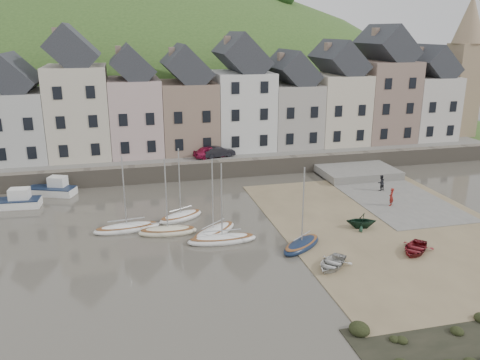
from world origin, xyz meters
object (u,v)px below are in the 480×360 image
object	(u,v)px
person_red	(391,197)
car_right	(219,152)
rowboat_red	(415,248)
rowboat_white	(332,263)
rowboat_green	(361,221)
sailboat_0	(127,228)
car_left	(210,152)
person_dark	(381,183)

from	to	relation	value
person_red	car_right	size ratio (longest dim) A/B	0.45
rowboat_red	car_right	xyz separation A→B (m)	(-9.33, 24.15, 1.82)
rowboat_white	rowboat_green	distance (m)	7.69
rowboat_white	rowboat_green	bearing A→B (deg)	96.04
sailboat_0	car_left	bearing A→B (deg)	57.99
sailboat_0	car_left	world-z (taller)	sailboat_0
sailboat_0	rowboat_white	bearing A→B (deg)	-36.57
rowboat_green	car_left	world-z (taller)	car_left
car_right	rowboat_red	bearing A→B (deg)	-169.40
sailboat_0	rowboat_green	distance (m)	18.60
rowboat_green	person_red	world-z (taller)	person_red
sailboat_0	person_dark	size ratio (longest dim) A/B	4.05
car_left	person_dark	bearing A→B (deg)	-141.51
car_left	sailboat_0	bearing A→B (deg)	133.02
rowboat_green	person_red	distance (m)	6.31
rowboat_white	person_dark	size ratio (longest dim) A/B	1.93
person_red	car_right	world-z (taller)	car_right
rowboat_white	car_left	size ratio (longest dim) A/B	0.81
person_red	person_dark	size ratio (longest dim) A/B	1.05
person_dark	car_right	xyz separation A→B (m)	(-13.92, 11.04, 1.30)
rowboat_green	rowboat_red	size ratio (longest dim) A/B	0.77
person_red	person_dark	bearing A→B (deg)	-148.92
rowboat_green	person_dark	distance (m)	10.19
rowboat_green	person_dark	bearing A→B (deg)	156.39
rowboat_white	person_dark	distance (m)	17.87
rowboat_white	rowboat_red	xyz separation A→B (m)	(6.69, 0.74, 0.01)
sailboat_0	car_left	xyz separation A→B (m)	(9.48, 15.17, 1.98)
rowboat_white	car_right	size ratio (longest dim) A/B	0.83
rowboat_white	car_right	xyz separation A→B (m)	(-2.64, 24.89, 1.83)
person_dark	car_left	size ratio (longest dim) A/B	0.42
rowboat_green	person_dark	world-z (taller)	person_dark
rowboat_white	sailboat_0	bearing A→B (deg)	-169.29
rowboat_red	person_red	xyz separation A→B (m)	(3.30, 8.98, 0.56)
person_dark	car_left	world-z (taller)	car_left
person_dark	person_red	bearing A→B (deg)	55.72
rowboat_white	car_right	world-z (taller)	car_right
rowboat_green	rowboat_white	bearing A→B (deg)	-27.28
sailboat_0	car_right	world-z (taller)	sailboat_0
sailboat_0	rowboat_white	size ratio (longest dim) A/B	2.10
rowboat_white	car_left	xyz separation A→B (m)	(-3.62, 24.89, 1.86)
person_dark	car_right	distance (m)	17.81
sailboat_0	rowboat_red	world-z (taller)	sailboat_0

